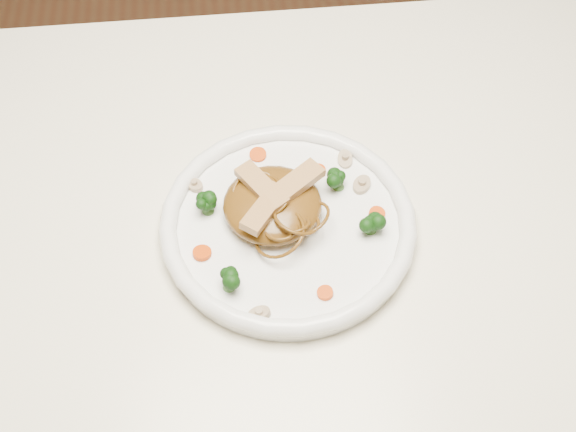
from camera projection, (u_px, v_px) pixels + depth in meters
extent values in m
cube|color=white|center=(279.00, 246.00, 0.86)|extent=(1.20, 0.80, 0.04)
cylinder|color=brown|center=(549.00, 185.00, 1.40)|extent=(0.06, 0.06, 0.71)
cylinder|color=white|center=(288.00, 228.00, 0.84)|extent=(0.37, 0.37, 0.02)
ellipsoid|color=brown|center=(272.00, 205.00, 0.83)|extent=(0.13, 0.13, 0.04)
cube|color=tan|center=(293.00, 185.00, 0.82)|extent=(0.08, 0.06, 0.01)
cube|color=tan|center=(262.00, 187.00, 0.82)|extent=(0.06, 0.07, 0.01)
cube|color=tan|center=(265.00, 208.00, 0.80)|extent=(0.06, 0.07, 0.01)
cylinder|color=#CF3907|center=(318.00, 171.00, 0.88)|extent=(0.02, 0.02, 0.00)
cylinder|color=#CF3907|center=(202.00, 253.00, 0.81)|extent=(0.02, 0.02, 0.00)
cylinder|color=#CF3907|center=(377.00, 214.00, 0.84)|extent=(0.02, 0.02, 0.00)
cylinder|color=#CF3907|center=(258.00, 155.00, 0.89)|extent=(0.02, 0.02, 0.00)
cylinder|color=#CF3907|center=(325.00, 293.00, 0.78)|extent=(0.02, 0.02, 0.00)
cylinder|color=#BFAB8F|center=(259.00, 314.00, 0.76)|extent=(0.03, 0.03, 0.01)
cylinder|color=#BFAB8F|center=(362.00, 185.00, 0.86)|extent=(0.04, 0.04, 0.01)
cylinder|color=#BFAB8F|center=(195.00, 185.00, 0.86)|extent=(0.03, 0.03, 0.01)
cylinder|color=#BFAB8F|center=(345.00, 159.00, 0.89)|extent=(0.03, 0.03, 0.01)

